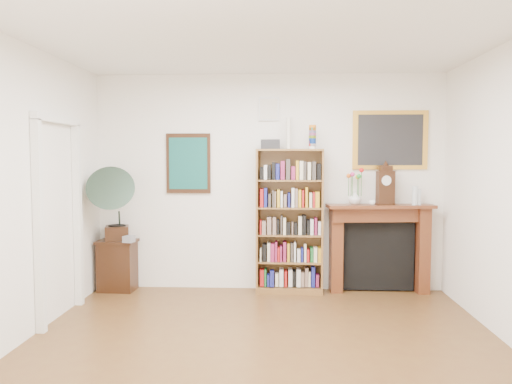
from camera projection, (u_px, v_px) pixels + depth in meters
The scene contains 15 objects.
room at pixel (262, 198), 4.00m from camera, with size 4.51×5.01×2.81m.
door_casing at pixel (59, 201), 5.31m from camera, with size 0.08×1.02×2.17m.
teal_poster at pixel (188, 163), 6.50m from camera, with size 0.58×0.04×0.78m.
small_picture at pixel (269, 109), 6.41m from camera, with size 0.26×0.04×0.30m.
gilt_painting at pixel (390, 140), 6.36m from camera, with size 0.95×0.04×0.75m.
bookshelf at pixel (290, 213), 6.34m from camera, with size 0.86×0.33×2.11m.
side_cabinet at pixel (117, 265), 6.46m from camera, with size 0.48×0.35×0.66m, color black.
fireplace at pixel (379, 241), 6.38m from camera, with size 1.36×0.43×1.13m.
gramophone at pixel (112, 199), 6.29m from camera, with size 0.76×0.86×0.96m.
cd_stack at pixel (129, 239), 6.28m from camera, with size 0.12×0.12×0.08m, color #A3A2AE.
mantel_clock at pixel (385, 186), 6.27m from camera, with size 0.23×0.16×0.49m.
flower_vase at pixel (355, 198), 6.31m from camera, with size 0.16×0.16×0.17m, color silver.
teacup at pixel (372, 203), 6.23m from camera, with size 0.08×0.08×0.06m, color white.
bottle_left at pixel (415, 195), 6.23m from camera, with size 0.07×0.07×0.24m, color silver.
bottle_right at pixel (419, 197), 6.25m from camera, with size 0.06×0.06×0.20m, color silver.
Camera 1 is at (0.14, -3.99, 1.73)m, focal length 35.00 mm.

